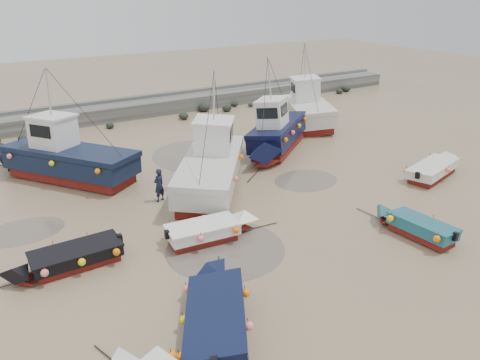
% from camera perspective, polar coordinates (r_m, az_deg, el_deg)
% --- Properties ---
extents(ground, '(120.00, 120.00, 0.00)m').
position_cam_1_polar(ground, '(21.58, 2.33, -5.92)').
color(ground, '#907957').
rests_on(ground, ground).
extents(seawall, '(60.00, 4.92, 1.50)m').
position_cam_1_polar(seawall, '(40.35, -15.30, 7.98)').
color(seawall, slate).
rests_on(seawall, ground).
extents(puddle_a, '(5.09, 5.09, 0.01)m').
position_cam_1_polar(puddle_a, '(20.00, -1.77, -8.39)').
color(puddle_a, '#5F564C').
rests_on(puddle_a, ground).
extents(puddle_b, '(3.81, 3.81, 0.01)m').
position_cam_1_polar(puddle_b, '(26.99, 8.03, -0.03)').
color(puddle_b, '#5F564C').
rests_on(puddle_b, ground).
extents(puddle_c, '(3.67, 3.67, 0.01)m').
position_cam_1_polar(puddle_c, '(23.46, -24.96, -5.72)').
color(puddle_c, '#5F564C').
rests_on(puddle_c, ground).
extents(puddle_d, '(6.18, 6.18, 0.01)m').
position_cam_1_polar(puddle_d, '(30.76, -4.88, 3.00)').
color(puddle_d, '#5F564C').
rests_on(puddle_d, ground).
extents(dinghy_1, '(3.97, 6.14, 1.43)m').
position_cam_1_polar(dinghy_1, '(15.85, -2.59, -15.47)').
color(dinghy_1, maroon).
rests_on(dinghy_1, ground).
extents(dinghy_2, '(1.95, 5.14, 1.43)m').
position_cam_1_polar(dinghy_2, '(22.19, 20.50, -4.97)').
color(dinghy_2, maroon).
rests_on(dinghy_2, ground).
extents(dinghy_3, '(6.22, 2.68, 1.43)m').
position_cam_1_polar(dinghy_3, '(29.46, 22.76, 1.46)').
color(dinghy_3, maroon).
rests_on(dinghy_3, ground).
extents(dinghy_4, '(5.78, 1.92, 1.43)m').
position_cam_1_polar(dinghy_4, '(19.64, -20.36, -8.73)').
color(dinghy_4, maroon).
rests_on(dinghy_4, ground).
extents(dinghy_5, '(5.37, 2.16, 1.43)m').
position_cam_1_polar(dinghy_5, '(20.46, -3.63, -5.87)').
color(dinghy_5, maroon).
rests_on(dinghy_5, ground).
extents(cabin_boat_0, '(7.58, 9.59, 6.22)m').
position_cam_1_polar(cabin_boat_0, '(28.49, -20.97, 2.70)').
color(cabin_boat_0, maroon).
rests_on(cabin_boat_0, ground).
extents(cabin_boat_1, '(7.90, 10.04, 6.22)m').
position_cam_1_polar(cabin_boat_1, '(25.67, -3.48, 2.06)').
color(cabin_boat_1, maroon).
rests_on(cabin_boat_1, ground).
extents(cabin_boat_2, '(8.28, 6.80, 6.22)m').
position_cam_1_polar(cabin_boat_2, '(31.01, 4.55, 5.81)').
color(cabin_boat_2, maroon).
rests_on(cabin_boat_2, ground).
extents(cabin_boat_3, '(5.91, 9.47, 6.22)m').
position_cam_1_polar(cabin_boat_3, '(38.11, 8.25, 8.83)').
color(cabin_boat_3, maroon).
rests_on(cabin_boat_3, ground).
extents(person, '(0.76, 0.64, 1.77)m').
position_cam_1_polar(person, '(24.57, -9.72, -2.51)').
color(person, '#161C34').
rests_on(person, ground).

